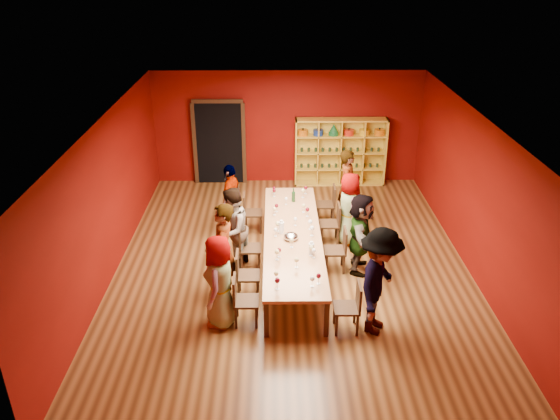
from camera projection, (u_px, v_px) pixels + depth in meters
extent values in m
cube|color=#512F15|center=(292.00, 267.00, 10.96)|extent=(7.10, 9.10, 0.02)
cube|color=#5B0804|center=(287.00, 128.00, 14.37)|extent=(7.10, 0.02, 3.00)
cube|color=#5B0804|center=(306.00, 362.00, 6.25)|extent=(7.10, 0.02, 3.00)
cube|color=#5B0804|center=(107.00, 200.00, 10.27)|extent=(0.02, 9.10, 3.00)
cube|color=#5B0804|center=(478.00, 198.00, 10.34)|extent=(0.02, 9.10, 3.00)
cube|color=white|center=(294.00, 121.00, 9.65)|extent=(7.10, 9.10, 0.02)
cube|color=#A56E44|center=(292.00, 235.00, 10.65)|extent=(1.10, 4.50, 0.06)
cube|color=black|center=(266.00, 319.00, 8.85)|extent=(0.08, 0.08, 0.69)
cube|color=black|center=(268.00, 205.00, 12.76)|extent=(0.08, 0.08, 0.69)
cube|color=black|center=(327.00, 319.00, 8.86)|extent=(0.08, 0.08, 0.69)
cube|color=black|center=(310.00, 205.00, 12.77)|extent=(0.08, 0.08, 0.69)
cube|color=black|center=(220.00, 143.00, 14.46)|extent=(1.20, 0.14, 2.20)
cube|color=black|center=(217.00, 101.00, 13.90)|extent=(1.32, 0.06, 0.10)
cube|color=black|center=(195.00, 144.00, 14.39)|extent=(0.10, 0.06, 2.20)
cube|color=black|center=(244.00, 144.00, 14.40)|extent=(0.10, 0.06, 2.20)
cube|color=gold|center=(296.00, 152.00, 14.42)|extent=(0.04, 0.40, 1.80)
cube|color=gold|center=(385.00, 152.00, 14.45)|extent=(0.04, 0.40, 1.80)
cube|color=gold|center=(342.00, 120.00, 14.05)|extent=(2.40, 0.40, 0.04)
cube|color=gold|center=(339.00, 183.00, 14.82)|extent=(2.40, 0.40, 0.04)
cube|color=gold|center=(339.00, 150.00, 14.61)|extent=(2.40, 0.02, 1.80)
cube|color=gold|center=(339.00, 168.00, 14.63)|extent=(2.36, 0.38, 0.03)
cube|color=gold|center=(340.00, 152.00, 14.44)|extent=(2.36, 0.38, 0.03)
cube|color=gold|center=(341.00, 136.00, 14.24)|extent=(2.36, 0.38, 0.03)
cube|color=gold|center=(318.00, 152.00, 14.43)|extent=(0.03, 0.38, 1.76)
cube|color=gold|center=(340.00, 152.00, 14.44)|extent=(0.03, 0.38, 1.76)
cube|color=gold|center=(363.00, 152.00, 14.44)|extent=(0.03, 0.38, 1.76)
cylinder|color=orange|center=(303.00, 132.00, 14.19)|extent=(0.26, 0.26, 0.15)
sphere|color=black|center=(303.00, 129.00, 14.15)|extent=(0.05, 0.05, 0.05)
cylinder|color=navy|center=(318.00, 132.00, 14.20)|extent=(0.26, 0.26, 0.15)
sphere|color=black|center=(318.00, 129.00, 14.15)|extent=(0.05, 0.05, 0.05)
cylinder|color=#175F33|center=(333.00, 134.00, 14.21)|extent=(0.26, 0.26, 0.08)
cone|color=#175F33|center=(334.00, 128.00, 14.15)|extent=(0.24, 0.24, 0.22)
cylinder|color=red|center=(349.00, 132.00, 14.20)|extent=(0.26, 0.26, 0.15)
sphere|color=black|center=(349.00, 129.00, 14.16)|extent=(0.05, 0.05, 0.05)
cylinder|color=gold|center=(364.00, 132.00, 14.21)|extent=(0.26, 0.26, 0.15)
sphere|color=black|center=(364.00, 129.00, 14.17)|extent=(0.05, 0.05, 0.05)
cylinder|color=orange|center=(379.00, 132.00, 14.21)|extent=(0.26, 0.26, 0.15)
sphere|color=black|center=(380.00, 129.00, 14.17)|extent=(0.05, 0.05, 0.05)
cylinder|color=#1B3020|center=(301.00, 166.00, 14.59)|extent=(0.07, 0.07, 0.10)
cylinder|color=#1B3020|center=(308.00, 166.00, 14.59)|extent=(0.07, 0.07, 0.10)
cylinder|color=#1B3020|center=(315.00, 166.00, 14.60)|extent=(0.07, 0.07, 0.10)
cylinder|color=#1B3020|center=(322.00, 166.00, 14.60)|extent=(0.07, 0.07, 0.10)
cylinder|color=#1B3020|center=(329.00, 166.00, 14.60)|extent=(0.07, 0.07, 0.10)
cylinder|color=#1B3020|center=(336.00, 166.00, 14.60)|extent=(0.07, 0.07, 0.10)
cylinder|color=#1B3020|center=(343.00, 166.00, 14.60)|extent=(0.07, 0.07, 0.10)
cylinder|color=#1B3020|center=(350.00, 166.00, 14.61)|extent=(0.07, 0.07, 0.10)
cylinder|color=#1B3020|center=(357.00, 165.00, 14.61)|extent=(0.07, 0.07, 0.10)
cylinder|color=#1B3020|center=(363.00, 165.00, 14.61)|extent=(0.07, 0.07, 0.10)
cylinder|color=#1B3020|center=(370.00, 165.00, 14.61)|extent=(0.07, 0.07, 0.10)
cylinder|color=#1B3020|center=(377.00, 165.00, 14.61)|extent=(0.07, 0.07, 0.10)
cylinder|color=#1B3020|center=(302.00, 150.00, 14.40)|extent=(0.07, 0.07, 0.10)
cylinder|color=#1B3020|center=(309.00, 150.00, 14.40)|extent=(0.07, 0.07, 0.10)
cylinder|color=#1B3020|center=(316.00, 150.00, 14.40)|extent=(0.07, 0.07, 0.10)
cylinder|color=#1B3020|center=(323.00, 150.00, 14.40)|extent=(0.07, 0.07, 0.10)
cylinder|color=#1B3020|center=(330.00, 150.00, 14.40)|extent=(0.07, 0.07, 0.10)
cylinder|color=#1B3020|center=(337.00, 150.00, 14.41)|extent=(0.07, 0.07, 0.10)
cylinder|color=#1B3020|center=(344.00, 150.00, 14.41)|extent=(0.07, 0.07, 0.10)
cylinder|color=#1B3020|center=(351.00, 150.00, 14.41)|extent=(0.07, 0.07, 0.10)
cylinder|color=#1B3020|center=(358.00, 150.00, 14.41)|extent=(0.07, 0.07, 0.10)
cylinder|color=#1B3020|center=(365.00, 150.00, 14.41)|extent=(0.07, 0.07, 0.10)
cylinder|color=#1B3020|center=(372.00, 150.00, 14.42)|extent=(0.07, 0.07, 0.10)
cylinder|color=#1B3020|center=(379.00, 149.00, 14.42)|extent=(0.07, 0.07, 0.10)
cube|color=black|center=(246.00, 301.00, 9.15)|extent=(0.42, 0.42, 0.04)
cube|color=black|center=(234.00, 289.00, 9.05)|extent=(0.04, 0.40, 0.44)
cube|color=black|center=(236.00, 318.00, 9.10)|extent=(0.04, 0.04, 0.41)
cube|color=black|center=(256.00, 318.00, 9.10)|extent=(0.04, 0.04, 0.41)
cube|color=black|center=(237.00, 306.00, 9.40)|extent=(0.04, 0.04, 0.41)
cube|color=black|center=(257.00, 306.00, 9.41)|extent=(0.04, 0.04, 0.41)
imported|color=#506CA6|center=(220.00, 282.00, 8.98)|extent=(0.54, 0.86, 1.65)
cube|color=black|center=(248.00, 276.00, 9.87)|extent=(0.42, 0.42, 0.04)
cube|color=black|center=(237.00, 264.00, 9.76)|extent=(0.04, 0.40, 0.44)
cube|color=black|center=(239.00, 291.00, 9.81)|extent=(0.04, 0.04, 0.41)
cube|color=black|center=(258.00, 291.00, 9.81)|extent=(0.04, 0.04, 0.41)
cube|color=black|center=(240.00, 281.00, 10.11)|extent=(0.04, 0.04, 0.41)
cube|color=black|center=(258.00, 281.00, 10.12)|extent=(0.04, 0.04, 0.41)
imported|color=#131634|center=(223.00, 252.00, 9.65)|extent=(0.51, 0.69, 1.85)
cube|color=black|center=(250.00, 248.00, 10.75)|extent=(0.42, 0.42, 0.04)
cube|color=black|center=(240.00, 238.00, 10.65)|extent=(0.04, 0.40, 0.44)
cube|color=black|center=(242.00, 263.00, 10.70)|extent=(0.04, 0.04, 0.41)
cube|color=black|center=(259.00, 263.00, 10.70)|extent=(0.04, 0.04, 0.41)
cube|color=black|center=(242.00, 254.00, 11.00)|extent=(0.04, 0.04, 0.41)
cube|color=black|center=(259.00, 254.00, 11.01)|extent=(0.04, 0.04, 0.41)
imported|color=#C58492|center=(232.00, 230.00, 10.57)|extent=(0.70, 0.93, 1.70)
cube|color=black|center=(253.00, 213.00, 12.19)|extent=(0.42, 0.42, 0.04)
cube|color=black|center=(244.00, 203.00, 12.08)|extent=(0.04, 0.40, 0.44)
cube|color=black|center=(245.00, 225.00, 12.13)|extent=(0.04, 0.04, 0.41)
cube|color=black|center=(261.00, 225.00, 12.14)|extent=(0.04, 0.04, 0.41)
cube|color=black|center=(246.00, 219.00, 12.44)|extent=(0.04, 0.04, 0.41)
cube|color=black|center=(261.00, 218.00, 12.44)|extent=(0.04, 0.04, 0.41)
imported|color=#6187C8|center=(231.00, 198.00, 12.03)|extent=(0.65, 1.01, 1.58)
cube|color=black|center=(346.00, 308.00, 8.98)|extent=(0.42, 0.42, 0.04)
cube|color=black|center=(359.00, 296.00, 8.88)|extent=(0.04, 0.40, 0.44)
cube|color=black|center=(337.00, 326.00, 8.92)|extent=(0.04, 0.04, 0.41)
cube|color=black|center=(357.00, 325.00, 8.93)|extent=(0.04, 0.04, 0.41)
cube|color=black|center=(334.00, 313.00, 9.23)|extent=(0.04, 0.04, 0.41)
cube|color=black|center=(355.00, 313.00, 9.23)|extent=(0.04, 0.04, 0.41)
imported|color=#5686B1|center=(379.00, 282.00, 8.76)|extent=(0.96, 1.31, 1.88)
cube|color=black|center=(335.00, 251.00, 10.68)|extent=(0.42, 0.42, 0.04)
cube|color=black|center=(345.00, 240.00, 10.57)|extent=(0.04, 0.40, 0.44)
cube|color=black|center=(326.00, 265.00, 10.62)|extent=(0.04, 0.04, 0.41)
cube|color=black|center=(344.00, 265.00, 10.62)|extent=(0.04, 0.04, 0.41)
cube|color=black|center=(325.00, 256.00, 10.93)|extent=(0.04, 0.04, 0.41)
cube|color=black|center=(342.00, 256.00, 10.93)|extent=(0.04, 0.04, 0.41)
imported|color=silver|center=(360.00, 233.00, 10.51)|extent=(0.69, 1.57, 1.63)
cube|color=black|center=(329.00, 224.00, 11.71)|extent=(0.42, 0.42, 0.04)
cube|color=black|center=(339.00, 214.00, 11.60)|extent=(0.04, 0.40, 0.44)
cube|color=black|center=(322.00, 237.00, 11.65)|extent=(0.04, 0.04, 0.41)
cube|color=black|center=(338.00, 237.00, 11.65)|extent=(0.04, 0.04, 0.41)
cube|color=black|center=(321.00, 230.00, 11.95)|extent=(0.04, 0.04, 0.41)
cube|color=black|center=(336.00, 230.00, 11.96)|extent=(0.04, 0.04, 0.41)
imported|color=#CB888C|center=(349.00, 209.00, 11.55)|extent=(0.53, 0.83, 1.59)
cube|color=black|center=(325.00, 205.00, 12.58)|extent=(0.42, 0.42, 0.04)
cube|color=black|center=(334.00, 195.00, 12.48)|extent=(0.04, 0.40, 0.44)
cube|color=black|center=(318.00, 217.00, 12.52)|extent=(0.04, 0.04, 0.41)
cube|color=black|center=(333.00, 217.00, 12.53)|extent=(0.04, 0.04, 0.41)
cube|color=black|center=(317.00, 210.00, 12.83)|extent=(0.04, 0.04, 0.41)
cube|color=black|center=(332.00, 210.00, 12.83)|extent=(0.04, 0.04, 0.41)
imported|color=#4A4A4F|center=(348.00, 187.00, 12.39)|extent=(0.60, 0.73, 1.75)
cylinder|color=white|center=(296.00, 267.00, 9.51)|extent=(0.06, 0.06, 0.01)
cylinder|color=white|center=(296.00, 264.00, 9.48)|extent=(0.01, 0.01, 0.11)
ellipsoid|color=beige|center=(297.00, 260.00, 9.44)|extent=(0.08, 0.08, 0.09)
cylinder|color=white|center=(279.00, 257.00, 9.83)|extent=(0.06, 0.06, 0.01)
cylinder|color=white|center=(279.00, 254.00, 9.81)|extent=(0.01, 0.01, 0.10)
ellipsoid|color=#4D0813|center=(279.00, 250.00, 9.77)|extent=(0.08, 0.08, 0.09)
cylinder|color=white|center=(276.00, 281.00, 9.12)|extent=(0.06, 0.06, 0.01)
cylinder|color=white|center=(276.00, 278.00, 9.10)|extent=(0.01, 0.01, 0.11)
ellipsoid|color=beige|center=(276.00, 274.00, 9.06)|extent=(0.08, 0.08, 0.09)
cylinder|color=white|center=(292.00, 247.00, 10.14)|extent=(0.06, 0.06, 0.01)
cylinder|color=white|center=(292.00, 244.00, 10.12)|extent=(0.01, 0.01, 0.11)
ellipsoid|color=beige|center=(292.00, 240.00, 10.08)|extent=(0.08, 0.08, 0.09)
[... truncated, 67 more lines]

